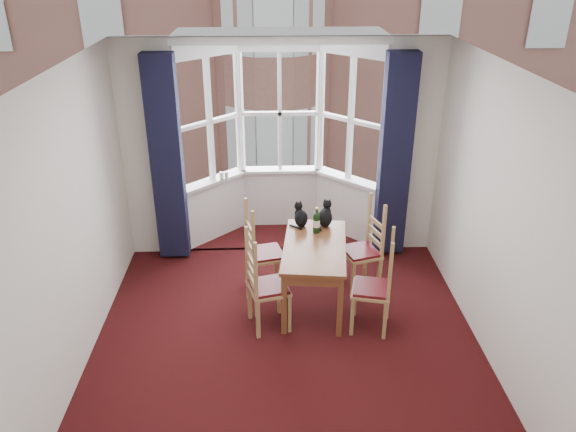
{
  "coord_description": "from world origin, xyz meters",
  "views": [
    {
      "loc": [
        -0.16,
        -4.52,
        3.72
      ],
      "look_at": [
        0.04,
        1.05,
        1.05
      ],
      "focal_mm": 35.0,
      "sensor_mm": 36.0,
      "label": 1
    }
  ],
  "objects_px": {
    "cat_right": "(325,216)",
    "wine_bottle": "(316,222)",
    "chair_left_far": "(258,255)",
    "chair_right_far": "(367,251)",
    "chair_right_near": "(380,290)",
    "candle_tall": "(222,176)",
    "candle_short": "(226,175)",
    "dining_table": "(315,254)",
    "chair_left_near": "(260,289)",
    "cat_left": "(301,217)"
  },
  "relations": [
    {
      "from": "chair_left_near",
      "to": "wine_bottle",
      "type": "relative_size",
      "value": 2.96
    },
    {
      "from": "candle_tall",
      "to": "chair_left_far",
      "type": "bearing_deg",
      "value": -70.28
    },
    {
      "from": "cat_right",
      "to": "candle_tall",
      "type": "height_order",
      "value": "cat_right"
    },
    {
      "from": "chair_right_near",
      "to": "candle_tall",
      "type": "height_order",
      "value": "candle_tall"
    },
    {
      "from": "chair_right_near",
      "to": "candle_short",
      "type": "relative_size",
      "value": 9.0
    },
    {
      "from": "candle_short",
      "to": "candle_tall",
      "type": "bearing_deg",
      "value": -154.87
    },
    {
      "from": "chair_left_near",
      "to": "candle_short",
      "type": "height_order",
      "value": "candle_short"
    },
    {
      "from": "dining_table",
      "to": "chair_right_near",
      "type": "distance_m",
      "value": 0.83
    },
    {
      "from": "candle_tall",
      "to": "candle_short",
      "type": "distance_m",
      "value": 0.07
    },
    {
      "from": "cat_right",
      "to": "candle_tall",
      "type": "xyz_separation_m",
      "value": [
        -1.3,
        1.22,
        0.04
      ]
    },
    {
      "from": "dining_table",
      "to": "chair_right_far",
      "type": "height_order",
      "value": "chair_right_far"
    },
    {
      "from": "chair_left_far",
      "to": "candle_tall",
      "type": "relative_size",
      "value": 8.37
    },
    {
      "from": "candle_tall",
      "to": "chair_right_far",
      "type": "bearing_deg",
      "value": -36.89
    },
    {
      "from": "dining_table",
      "to": "chair_left_far",
      "type": "relative_size",
      "value": 1.45
    },
    {
      "from": "cat_right",
      "to": "wine_bottle",
      "type": "xyz_separation_m",
      "value": [
        -0.12,
        -0.18,
        0.01
      ]
    },
    {
      "from": "cat_left",
      "to": "cat_right",
      "type": "bearing_deg",
      "value": -0.3
    },
    {
      "from": "candle_tall",
      "to": "candle_short",
      "type": "height_order",
      "value": "candle_tall"
    },
    {
      "from": "cat_left",
      "to": "cat_right",
      "type": "height_order",
      "value": "cat_right"
    },
    {
      "from": "dining_table",
      "to": "chair_left_far",
      "type": "height_order",
      "value": "chair_left_far"
    },
    {
      "from": "chair_right_near",
      "to": "wine_bottle",
      "type": "xyz_separation_m",
      "value": [
        -0.61,
        0.79,
        0.43
      ]
    },
    {
      "from": "chair_right_far",
      "to": "cat_left",
      "type": "distance_m",
      "value": 0.9
    },
    {
      "from": "cat_left",
      "to": "cat_right",
      "type": "relative_size",
      "value": 0.94
    },
    {
      "from": "chair_right_near",
      "to": "cat_left",
      "type": "xyz_separation_m",
      "value": [
        -0.78,
        0.97,
        0.4
      ]
    },
    {
      "from": "dining_table",
      "to": "cat_left",
      "type": "height_order",
      "value": "cat_left"
    },
    {
      "from": "chair_left_far",
      "to": "wine_bottle",
      "type": "relative_size",
      "value": 2.96
    },
    {
      "from": "chair_left_far",
      "to": "wine_bottle",
      "type": "bearing_deg",
      "value": 0.54
    },
    {
      "from": "chair_right_far",
      "to": "chair_left_far",
      "type": "bearing_deg",
      "value": -177.71
    },
    {
      "from": "chair_right_near",
      "to": "candle_short",
      "type": "bearing_deg",
      "value": 127.89
    },
    {
      "from": "candle_short",
      "to": "chair_right_near",
      "type": "bearing_deg",
      "value": -52.11
    },
    {
      "from": "chair_right_near",
      "to": "candle_short",
      "type": "distance_m",
      "value": 2.85
    },
    {
      "from": "dining_table",
      "to": "candle_short",
      "type": "distance_m",
      "value": 2.05
    },
    {
      "from": "chair_right_far",
      "to": "cat_right",
      "type": "xyz_separation_m",
      "value": [
        -0.5,
        0.13,
        0.41
      ]
    },
    {
      "from": "chair_left_near",
      "to": "chair_left_far",
      "type": "relative_size",
      "value": 1.0
    },
    {
      "from": "chair_right_near",
      "to": "cat_left",
      "type": "distance_m",
      "value": 1.31
    },
    {
      "from": "chair_right_far",
      "to": "candle_short",
      "type": "distance_m",
      "value": 2.26
    },
    {
      "from": "candle_tall",
      "to": "candle_short",
      "type": "relative_size",
      "value": 1.08
    },
    {
      "from": "chair_right_near",
      "to": "chair_left_far",
      "type": "bearing_deg",
      "value": 148.57
    },
    {
      "from": "chair_left_near",
      "to": "chair_right_far",
      "type": "height_order",
      "value": "same"
    },
    {
      "from": "chair_left_far",
      "to": "chair_right_near",
      "type": "distance_m",
      "value": 1.51
    },
    {
      "from": "dining_table",
      "to": "cat_right",
      "type": "relative_size",
      "value": 4.15
    },
    {
      "from": "chair_left_far",
      "to": "candle_tall",
      "type": "bearing_deg",
      "value": 109.72
    },
    {
      "from": "chair_right_far",
      "to": "candle_tall",
      "type": "height_order",
      "value": "candle_tall"
    },
    {
      "from": "cat_left",
      "to": "wine_bottle",
      "type": "bearing_deg",
      "value": -47.11
    },
    {
      "from": "chair_left_far",
      "to": "cat_right",
      "type": "xyz_separation_m",
      "value": [
        0.8,
        0.19,
        0.41
      ]
    },
    {
      "from": "dining_table",
      "to": "candle_short",
      "type": "xyz_separation_m",
      "value": [
        -1.07,
        1.73,
        0.27
      ]
    },
    {
      "from": "candle_tall",
      "to": "chair_right_near",
      "type": "bearing_deg",
      "value": -50.71
    },
    {
      "from": "chair_right_far",
      "to": "candle_short",
      "type": "height_order",
      "value": "candle_short"
    },
    {
      "from": "chair_left_near",
      "to": "candle_tall",
      "type": "height_order",
      "value": "candle_tall"
    },
    {
      "from": "candle_tall",
      "to": "candle_short",
      "type": "bearing_deg",
      "value": 25.13
    },
    {
      "from": "chair_left_far",
      "to": "chair_right_far",
      "type": "xyz_separation_m",
      "value": [
        1.3,
        0.05,
        0.0
      ]
    }
  ]
}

